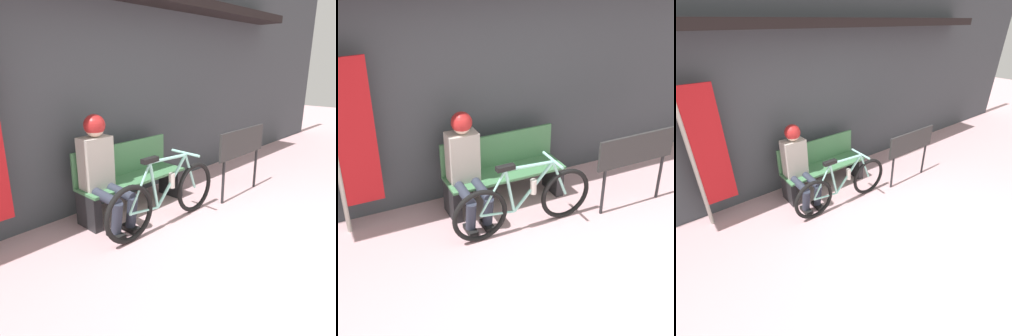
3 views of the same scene
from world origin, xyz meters
TOP-DOWN VIEW (x-y plane):
  - ground_plane at (0.00, 0.00)m, footprint 24.00×24.00m
  - storefront_wall at (0.00, 2.55)m, footprint 12.00×0.56m
  - park_bench_near at (-0.29, 2.14)m, footprint 1.42×0.42m
  - bicycle at (-0.33, 1.51)m, footprint 1.65×0.40m
  - person_seated at (-0.79, 2.03)m, footprint 0.34×0.65m
  - banner_pole at (-1.92, 2.28)m, footprint 0.45×0.05m
  - signboard at (1.02, 1.38)m, footprint 1.03×0.04m

SIDE VIEW (x-z plane):
  - ground_plane at x=0.00m, z-range 0.00..0.00m
  - bicycle at x=-0.33m, z-range -0.08..0.76m
  - park_bench_near at x=-0.29m, z-range -0.04..0.78m
  - signboard at x=1.02m, z-range 0.23..1.16m
  - person_seated at x=-0.79m, z-range 0.08..1.32m
  - banner_pole at x=-1.92m, z-range 0.12..2.03m
  - storefront_wall at x=0.00m, z-range 0.06..3.26m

